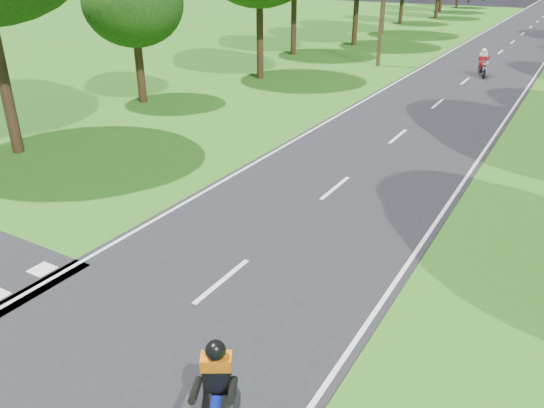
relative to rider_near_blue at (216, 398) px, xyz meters
The scene contains 6 objects.
ground 2.97m from the rider_near_blue, 148.31° to the left, with size 160.00×160.00×0.00m, color #336216.
main_road 51.56m from the rider_near_blue, 92.69° to the left, with size 7.00×140.00×0.02m, color black.
road_markings 49.69m from the rider_near_blue, 92.95° to the left, with size 7.40×140.00×0.01m.
telegraph_pole 30.84m from the rider_near_blue, 105.93° to the left, with size 1.20×0.26×8.00m.
rider_near_blue is the anchor object (origin of this frame).
rider_far_red 29.49m from the rider_near_blue, 93.73° to the left, with size 0.64×1.91×1.59m, color #B8200E, non-canonical shape.
Camera 1 is at (5.93, -5.91, 6.47)m, focal length 35.00 mm.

